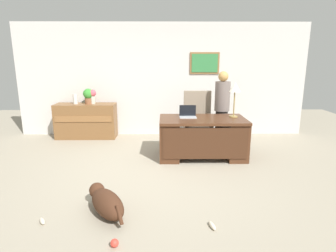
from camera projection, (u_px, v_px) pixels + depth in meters
ground_plane at (160, 174)px, 4.64m from camera, size 12.00×12.00×0.00m
back_wall at (162, 80)px, 6.85m from camera, size 7.00×0.16×2.70m
desk at (202, 137)px, 5.36m from camera, size 1.63×0.89×0.76m
credenza at (86, 121)px, 6.71m from camera, size 1.41×0.50×0.82m
armchair at (198, 121)px, 6.19m from camera, size 0.60×0.59×1.17m
person_standing at (222, 108)px, 6.03m from camera, size 0.32×0.32×1.61m
dog_lying at (106, 202)px, 3.43m from camera, size 0.63×0.75×0.30m
laptop at (188, 114)px, 5.40m from camera, size 0.32×0.22×0.22m
desk_lamp at (235, 89)px, 5.29m from camera, size 0.22×0.22×0.67m
vase_with_flowers at (92, 95)px, 6.57m from camera, size 0.17×0.17×0.34m
vase_empty at (75, 99)px, 6.59m from camera, size 0.10×0.10×0.23m
potted_plant at (88, 96)px, 6.57m from camera, size 0.24×0.24×0.36m
dog_toy_ball at (115, 243)px, 2.84m from camera, size 0.09×0.09×0.09m
dog_toy_bone at (42, 221)px, 3.26m from camera, size 0.12×0.15×0.05m
dog_toy_plush at (212, 226)px, 3.17m from camera, size 0.09×0.18×0.05m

